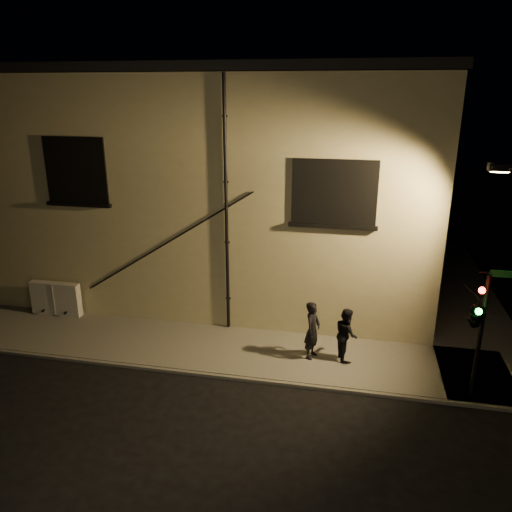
% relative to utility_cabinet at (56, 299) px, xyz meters
% --- Properties ---
extents(ground, '(90.00, 90.00, 0.00)m').
position_rel_utility_cabinet_xyz_m(ground, '(8.23, -2.70, -0.74)').
color(ground, black).
extents(sidewalk, '(21.00, 16.00, 0.12)m').
position_rel_utility_cabinet_xyz_m(sidewalk, '(9.45, 1.69, -0.68)').
color(sidewalk, '#5D5C53').
rests_on(sidewalk, ground).
extents(building, '(16.20, 12.23, 8.80)m').
position_rel_utility_cabinet_xyz_m(building, '(5.23, 6.29, 3.67)').
color(building, tan).
rests_on(building, ground).
extents(utility_cabinet, '(1.88, 0.32, 1.23)m').
position_rel_utility_cabinet_xyz_m(utility_cabinet, '(0.00, 0.00, 0.00)').
color(utility_cabinet, beige).
rests_on(utility_cabinet, sidewalk).
extents(pedestrian_a, '(0.62, 0.76, 1.82)m').
position_rel_utility_cabinet_xyz_m(pedestrian_a, '(9.45, -1.20, 0.29)').
color(pedestrian_a, black).
rests_on(pedestrian_a, sidewalk).
extents(pedestrian_b, '(0.83, 0.95, 1.65)m').
position_rel_utility_cabinet_xyz_m(pedestrian_b, '(10.46, -1.09, 0.21)').
color(pedestrian_b, black).
rests_on(pedestrian_b, sidewalk).
extents(traffic_signal, '(1.33, 2.12, 3.58)m').
position_rel_utility_cabinet_xyz_m(traffic_signal, '(13.70, -2.39, 1.80)').
color(traffic_signal, black).
rests_on(traffic_signal, sidewalk).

